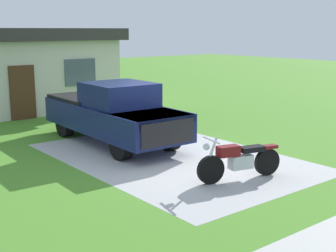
% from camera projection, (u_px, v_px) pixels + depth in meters
% --- Properties ---
extents(ground_plane, '(80.00, 80.00, 0.00)m').
position_uv_depth(ground_plane, '(172.00, 157.00, 12.76)').
color(ground_plane, '#4C8829').
extents(driveway_pad, '(5.11, 7.65, 0.01)m').
position_uv_depth(driveway_pad, '(172.00, 157.00, 12.75)').
color(driveway_pad, '#AFAFAF').
rests_on(driveway_pad, ground).
extents(motorcycle, '(2.17, 0.87, 1.09)m').
position_uv_depth(motorcycle, '(239.00, 160.00, 10.78)').
color(motorcycle, black).
rests_on(motorcycle, ground).
extents(pickup_truck, '(2.14, 5.68, 1.90)m').
position_uv_depth(pickup_truck, '(112.00, 112.00, 14.26)').
color(pickup_truck, black).
rests_on(pickup_truck, ground).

